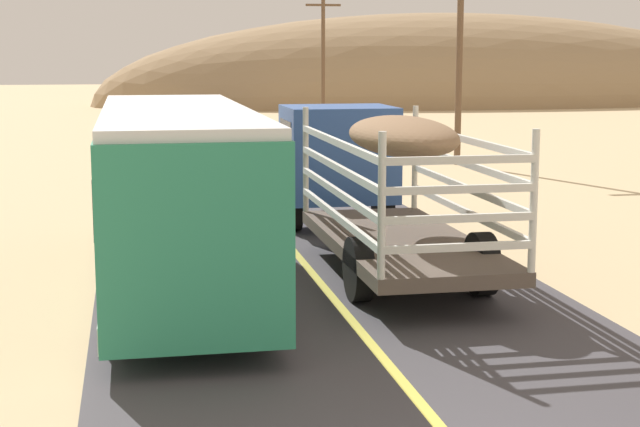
{
  "coord_description": "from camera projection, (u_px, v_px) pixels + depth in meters",
  "views": [
    {
      "loc": [
        -3.31,
        -7.32,
        4.19
      ],
      "look_at": [
        0.0,
        9.59,
        1.3
      ],
      "focal_mm": 54.46,
      "sensor_mm": 36.0,
      "label": 1
    }
  ],
  "objects": [
    {
      "name": "livestock_truck",
      "position": [
        360.0,
        165.0,
        20.67
      ],
      "size": [
        2.53,
        9.7,
        3.02
      ],
      "color": "#3359A5",
      "rests_on": "road_surface"
    },
    {
      "name": "bus",
      "position": [
        177.0,
        193.0,
        16.95
      ],
      "size": [
        2.54,
        10.0,
        3.21
      ],
      "color": "#2D8C66",
      "rests_on": "road_surface"
    },
    {
      "name": "car_far",
      "position": [
        147.0,
        122.0,
        48.28
      ],
      "size": [
        1.8,
        4.4,
        1.46
      ],
      "color": "silver",
      "rests_on": "road_surface"
    },
    {
      "name": "power_pole_mid",
      "position": [
        460.0,
        45.0,
        35.53
      ],
      "size": [
        2.2,
        0.24,
        8.19
      ],
      "color": "brown",
      "rests_on": "ground"
    },
    {
      "name": "power_pole_far",
      "position": [
        323.0,
        53.0,
        60.4
      ],
      "size": [
        2.2,
        0.24,
        7.59
      ],
      "color": "brown",
      "rests_on": "ground"
    },
    {
      "name": "distant_hill",
      "position": [
        450.0,
        103.0,
        79.24
      ],
      "size": [
        57.31,
        20.14,
        14.46
      ],
      "primitive_type": "ellipsoid",
      "color": "#997C5A",
      "rests_on": "ground"
    }
  ]
}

